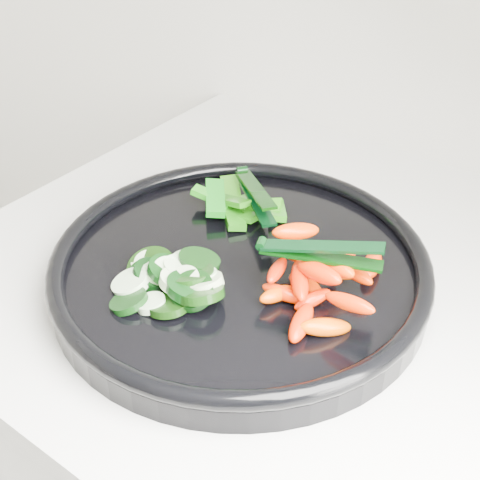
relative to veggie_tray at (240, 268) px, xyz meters
The scene contains 6 objects.
veggie_tray is the anchor object (origin of this frame).
cucumber_pile 0.07m from the veggie_tray, 118.66° to the right, with size 0.13×0.13×0.04m.
carrot_pile 0.09m from the veggie_tray, ahead, with size 0.14×0.17×0.06m.
pepper_pile 0.10m from the veggie_tray, 127.44° to the left, with size 0.11×0.10×0.03m.
tong_carrot 0.10m from the veggie_tray, ahead, with size 0.11×0.06×0.02m.
tong_pepper 0.10m from the veggie_tray, 117.84° to the left, with size 0.10×0.08×0.02m.
Camera 1 is at (-0.39, 1.22, 1.36)m, focal length 50.00 mm.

